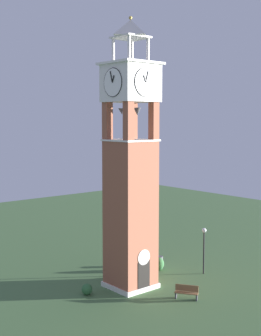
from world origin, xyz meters
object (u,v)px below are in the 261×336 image
clock_tower (131,177)px  lamp_post (204,242)px  park_bench (187,292)px  trash_bin (160,261)px

clock_tower → lamp_post: clock_tower is taller
park_bench → lamp_post: size_ratio=0.43×
clock_tower → lamp_post: (6.39, -1.48, -5.58)m
lamp_post → trash_bin: 4.54m
lamp_post → trash_bin: size_ratio=4.63×
clock_tower → lamp_post: size_ratio=5.24×
clock_tower → trash_bin: clock_tower is taller
clock_tower → park_bench: clock_tower is taller
park_bench → lamp_post: lamp_post is taller
lamp_post → park_bench: bearing=-150.6°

